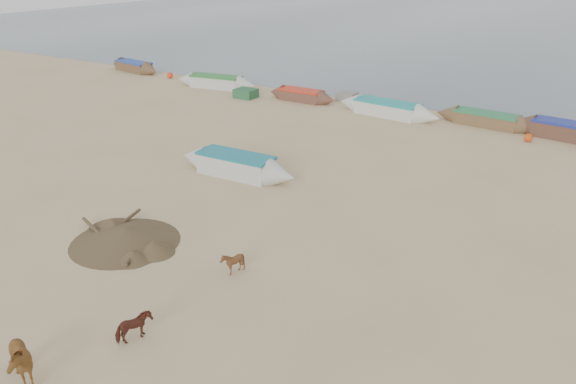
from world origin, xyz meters
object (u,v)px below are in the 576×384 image
object	(u,v)px
near_canoe	(236,165)
cow_adult	(16,361)
calf_right	(135,328)
calf_front	(233,263)

from	to	relation	value
near_canoe	cow_adult	bearing A→B (deg)	-76.68
cow_adult	calf_right	bearing A→B (deg)	-7.83
calf_right	near_canoe	xyz separation A→B (m)	(-4.82, 10.72, 0.10)
cow_adult	calf_front	world-z (taller)	cow_adult
calf_right	cow_adult	bearing A→B (deg)	151.16
cow_adult	near_canoe	size ratio (longest dim) A/B	0.24
calf_right	near_canoe	bearing A→B (deg)	20.67
cow_adult	calf_right	size ratio (longest dim) A/B	1.82
calf_front	calf_right	distance (m)	3.96
cow_adult	calf_front	xyz separation A→B (m)	(1.30, 6.46, -0.22)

